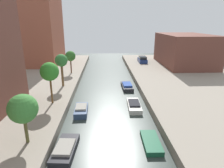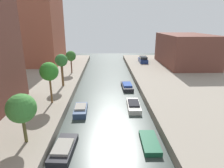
{
  "view_description": "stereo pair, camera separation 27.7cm",
  "coord_description": "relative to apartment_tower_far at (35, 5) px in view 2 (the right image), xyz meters",
  "views": [
    {
      "loc": [
        -0.48,
        -26.54,
        10.59
      ],
      "look_at": [
        0.74,
        3.39,
        1.01
      ],
      "focal_mm": 31.28,
      "sensor_mm": 36.0,
      "label": 1
    },
    {
      "loc": [
        -0.21,
        -26.55,
        10.59
      ],
      "look_at": [
        0.74,
        3.39,
        1.01
      ],
      "focal_mm": 31.28,
      "sensor_mm": 36.0,
      "label": 2
    }
  ],
  "objects": [
    {
      "name": "ground_plane",
      "position": [
        16.0,
        -20.68,
        -14.05
      ],
      "size": [
        84.0,
        84.0,
        0.0
      ],
      "primitive_type": "plane",
      "color": "#333D38"
    },
    {
      "name": "quay_left",
      "position": [
        1.0,
        -20.68,
        -13.55
      ],
      "size": [
        20.0,
        64.0,
        1.0
      ],
      "primitive_type": "cube",
      "color": "gray",
      "rests_on": "ground_plane"
    },
    {
      "name": "quay_right",
      "position": [
        31.0,
        -20.68,
        -13.55
      ],
      "size": [
        20.0,
        64.0,
        1.0
      ],
      "primitive_type": "cube",
      "color": "gray",
      "rests_on": "ground_plane"
    },
    {
      "name": "apartment_tower_far",
      "position": [
        0.0,
        0.0,
        0.0
      ],
      "size": [
        10.0,
        12.52,
        26.1
      ],
      "primitive_type": "cube",
      "color": "brown",
      "rests_on": "quay_left"
    },
    {
      "name": "low_block_right",
      "position": [
        34.0,
        -2.82,
        -9.58
      ],
      "size": [
        10.0,
        15.75,
        6.94
      ],
      "primitive_type": "cube",
      "color": "brown",
      "rests_on": "quay_right"
    },
    {
      "name": "street_tree_0",
      "position": [
        9.06,
        -32.9,
        -10.01
      ],
      "size": [
        2.36,
        2.36,
        4.24
      ],
      "color": "#4F4B28",
      "rests_on": "quay_left"
    },
    {
      "name": "street_tree_1",
      "position": [
        9.06,
        -24.62,
        -9.09
      ],
      "size": [
        2.21,
        2.21,
        5.1
      ],
      "color": "brown",
      "rests_on": "quay_left"
    },
    {
      "name": "street_tree_2",
      "position": [
        9.06,
        -17.93,
        -9.14
      ],
      "size": [
        1.88,
        1.88,
        4.99
      ],
      "color": "brown",
      "rests_on": "quay_left"
    },
    {
      "name": "street_tree_3",
      "position": [
        9.06,
        -9.76,
        -9.75
      ],
      "size": [
        1.96,
        1.96,
        4.32
      ],
      "color": "brown",
      "rests_on": "quay_left"
    },
    {
      "name": "parked_car",
      "position": [
        24.99,
        0.25,
        -12.42
      ],
      "size": [
        1.95,
        4.61,
        1.5
      ],
      "color": "navy",
      "rests_on": "quay_right"
    },
    {
      "name": "moored_boat_left_1",
      "position": [
        12.14,
        -33.09,
        -13.7
      ],
      "size": [
        1.99,
        4.17,
        0.81
      ],
      "color": "#232328",
      "rests_on": "ground_plane"
    },
    {
      "name": "moored_boat_left_2",
      "position": [
        12.67,
        -25.57,
        -13.65
      ],
      "size": [
        1.59,
        3.52,
        0.9
      ],
      "color": "#33476B",
      "rests_on": "ground_plane"
    },
    {
      "name": "moored_boat_right_1",
      "position": [
        19.66,
        -32.24,
        -13.82
      ],
      "size": [
        1.57,
        3.54,
        0.46
      ],
      "color": "#195638",
      "rests_on": "ground_plane"
    },
    {
      "name": "moored_boat_right_2",
      "position": [
        19.28,
        -24.37,
        -13.69
      ],
      "size": [
        1.71,
        4.25,
        0.81
      ],
      "color": "beige",
      "rests_on": "ground_plane"
    },
    {
      "name": "moored_boat_right_3",
      "position": [
        19.26,
        -16.55,
        -13.67
      ],
      "size": [
        1.74,
        4.51,
        0.89
      ],
      "color": "#232328",
      "rests_on": "ground_plane"
    }
  ]
}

